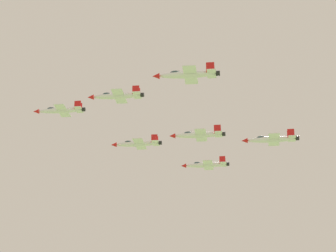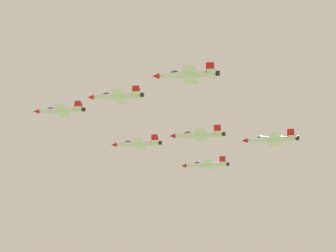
# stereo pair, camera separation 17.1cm
# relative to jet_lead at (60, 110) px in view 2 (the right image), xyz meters

# --- Properties ---
(jet_lead) EXTENTS (13.40, 9.00, 3.04)m
(jet_lead) POSITION_rel_jet_lead_xyz_m (0.00, 0.00, 0.00)
(jet_lead) COLOR white
(jet_left_wingman) EXTENTS (13.01, 8.74, 2.95)m
(jet_left_wingman) POSITION_rel_jet_lead_xyz_m (-9.26, 22.76, -4.02)
(jet_left_wingman) COLOR white
(jet_right_wingman) EXTENTS (13.68, 9.22, 3.12)m
(jet_right_wingman) POSITION_rel_jet_lead_xyz_m (-23.95, -5.47, -4.51)
(jet_right_wingman) COLOR white
(jet_left_outer) EXTENTS (13.80, 9.26, 3.12)m
(jet_left_outer) POSITION_rel_jet_lead_xyz_m (-18.52, 45.51, -7.22)
(jet_left_outer) COLOR white
(jet_right_outer) EXTENTS (13.69, 9.22, 3.12)m
(jet_right_outer) POSITION_rel_jet_lead_xyz_m (-47.90, -10.95, -6.23)
(jet_right_outer) COLOR white
(jet_slot_rear) EXTENTS (13.65, 9.17, 3.10)m
(jet_slot_rear) POSITION_rel_jet_lead_xyz_m (-33.21, 17.28, -8.88)
(jet_slot_rear) COLOR white
(jet_trailing) EXTENTS (13.50, 9.11, 3.09)m
(jet_trailing) POSITION_rel_jet_lead_xyz_m (-49.81, 25.92, -10.97)
(jet_trailing) COLOR white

